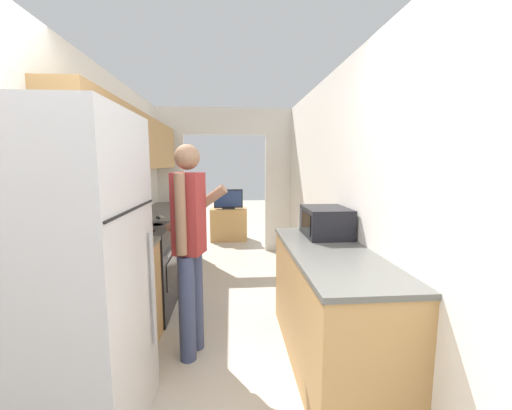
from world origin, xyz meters
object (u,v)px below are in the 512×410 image
object	(u,v)px
range_oven	(141,271)
microwave	(326,222)
person	(190,245)
television	(228,199)
knife	(159,217)
refrigerator	(67,285)
tv_cabinet	(229,224)

from	to	relation	value
range_oven	microwave	size ratio (longest dim) A/B	2.17
person	television	distance (m)	3.84
microwave	knife	bearing A→B (deg)	147.43
refrigerator	microwave	world-z (taller)	refrigerator
microwave	knife	world-z (taller)	microwave
refrigerator	television	xyz separation A→B (m)	(0.83, 4.59, -0.08)
television	knife	distance (m)	2.60
person	tv_cabinet	xyz separation A→B (m)	(0.27, 3.87, -0.60)
refrigerator	range_oven	world-z (taller)	refrigerator
refrigerator	range_oven	size ratio (longest dim) A/B	1.75
television	person	bearing A→B (deg)	-94.10
refrigerator	microwave	size ratio (longest dim) A/B	3.79
range_oven	television	bearing A→B (deg)	73.94
person	refrigerator	bearing A→B (deg)	160.53
range_oven	knife	distance (m)	0.76
refrigerator	tv_cabinet	distance (m)	4.75
tv_cabinet	television	xyz separation A→B (m)	(0.00, -0.04, 0.52)
microwave	person	bearing A→B (deg)	-167.56
television	knife	bearing A→B (deg)	-108.18
tv_cabinet	knife	xyz separation A→B (m)	(-0.81, -2.51, 0.59)
refrigerator	tv_cabinet	xyz separation A→B (m)	(0.83, 4.64, -0.59)
refrigerator	range_oven	distance (m)	1.59
tv_cabinet	television	distance (m)	0.52
range_oven	television	distance (m)	3.22
tv_cabinet	knife	bearing A→B (deg)	-107.89
person	television	size ratio (longest dim) A/B	2.96
knife	person	bearing A→B (deg)	-93.94
microwave	tv_cabinet	size ratio (longest dim) A/B	0.66
range_oven	tv_cabinet	distance (m)	3.24
person	tv_cabinet	distance (m)	3.92
range_oven	person	distance (m)	1.07
refrigerator	microwave	xyz separation A→B (m)	(1.73, 1.03, 0.12)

